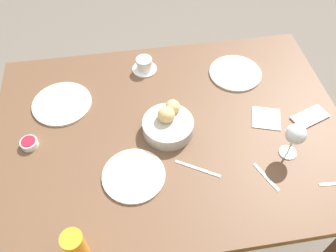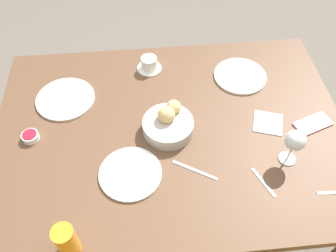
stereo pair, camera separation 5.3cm
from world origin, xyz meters
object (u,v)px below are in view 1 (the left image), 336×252
bread_basket (168,124)px  plate_near_right (62,104)px  juice_glass (76,247)px  napkin (266,118)px  cell_phone (310,117)px  wine_glass (295,135)px  jam_bowl_berry (29,143)px  plate_near_left (235,73)px  plate_far_center (134,175)px  coffee_cup (144,65)px  knife_silver (198,169)px  spoon_coffee (266,177)px

bread_basket → plate_near_right: 0.47m
bread_basket → juice_glass: bearing=52.0°
bread_basket → napkin: 0.41m
cell_phone → wine_glass: bearing=44.5°
juice_glass → jam_bowl_berry: size_ratio=2.09×
plate_near_left → juice_glass: bearing=45.6°
plate_near_left → napkin: 0.28m
plate_far_center → juice_glass: juice_glass is taller
juice_glass → coffee_cup: juice_glass is taller
knife_silver → spoon_coffee: bearing=162.6°
bread_basket → plate_far_center: size_ratio=0.88×
wine_glass → plate_near_left: bearing=-80.5°
bread_basket → napkin: (-0.41, 0.01, -0.03)m
wine_glass → plate_near_right: bearing=-24.5°
wine_glass → bread_basket: bearing=-23.1°
juice_glass → plate_near_left: bearing=-134.4°
plate_near_left → spoon_coffee: plate_near_left is taller
cell_phone → juice_glass: bearing=24.0°
wine_glass → jam_bowl_berry: 0.99m
plate_near_left → coffee_cup: bearing=-13.0°
plate_far_center → spoon_coffee: bearing=170.4°
bread_basket → wine_glass: wine_glass is taller
plate_near_right → jam_bowl_berry: (0.12, 0.20, 0.01)m
cell_phone → jam_bowl_berry: bearing=-1.9°
spoon_coffee → cell_phone: size_ratio=0.76×
wine_glass → knife_silver: bearing=2.5°
coffee_cup → spoon_coffee: size_ratio=0.88×
bread_basket → coffee_cup: bread_basket is taller
plate_near_left → spoon_coffee: bearing=86.0°
knife_silver → napkin: size_ratio=1.10×
wine_glass → knife_silver: wine_glass is taller
plate_near_right → wine_glass: bearing=155.5°
plate_far_center → jam_bowl_berry: jam_bowl_berry is taller
spoon_coffee → napkin: 0.28m
wine_glass → spoon_coffee: wine_glass is taller
plate_far_center → jam_bowl_berry: (0.38, -0.20, 0.01)m
knife_silver → plate_near_right: bearing=-38.9°
knife_silver → spoon_coffee: 0.25m
plate_near_right → coffee_cup: 0.40m
jam_bowl_berry → napkin: (-0.94, 0.01, -0.01)m
plate_far_center → juice_glass: 0.33m
bread_basket → plate_far_center: bread_basket is taller
plate_near_right → wine_glass: (-0.85, 0.39, 0.11)m
napkin → plate_far_center: bearing=18.2°
knife_silver → cell_phone: size_ratio=0.95×
coffee_cup → cell_phone: (-0.64, 0.40, -0.02)m
plate_near_left → cell_phone: size_ratio=1.42×
plate_far_center → cell_phone: 0.76m
spoon_coffee → plate_near_left: bearing=-94.0°
knife_silver → bread_basket: bearing=-68.5°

